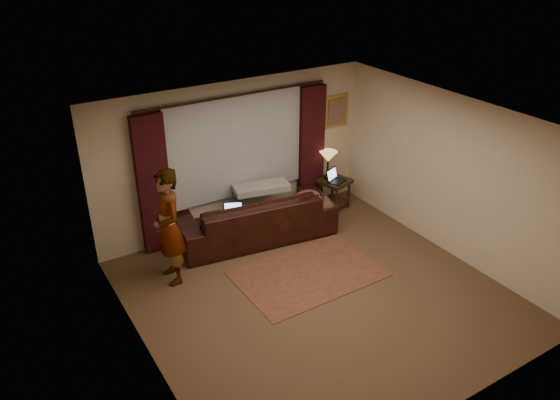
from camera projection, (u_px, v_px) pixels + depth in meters
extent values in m
cube|color=brown|center=(317.00, 295.00, 7.97)|extent=(5.00, 5.00, 0.01)
cube|color=silver|center=(324.00, 125.00, 6.78)|extent=(5.00, 5.00, 0.02)
cube|color=beige|center=(235.00, 156.00, 9.26)|extent=(5.00, 0.02, 2.60)
cube|color=beige|center=(465.00, 318.00, 5.48)|extent=(5.00, 0.02, 2.60)
cube|color=beige|center=(141.00, 272.00, 6.20)|extent=(0.02, 5.00, 2.60)
cube|color=beige|center=(450.00, 176.00, 8.54)|extent=(0.02, 5.00, 2.60)
cube|color=#A7A7AF|center=(236.00, 146.00, 9.13)|extent=(2.50, 0.05, 1.80)
cube|color=black|center=(153.00, 185.00, 8.53)|extent=(0.50, 0.14, 2.30)
cube|color=black|center=(311.00, 148.00, 9.94)|extent=(0.50, 0.14, 2.30)
cylinder|color=black|center=(236.00, 96.00, 8.69)|extent=(0.04, 0.04, 3.40)
cube|color=gold|center=(336.00, 111.00, 10.02)|extent=(0.50, 0.04, 0.60)
imported|color=black|center=(255.00, 209.00, 9.18)|extent=(2.80, 1.51, 1.08)
cube|color=gray|center=(261.00, 173.00, 9.19)|extent=(1.01, 0.56, 0.11)
ellipsoid|color=#612C3F|center=(307.00, 197.00, 9.35)|extent=(0.53, 0.45, 0.20)
cube|color=brown|center=(308.00, 274.00, 8.42)|extent=(2.19, 1.48, 0.01)
cube|color=black|center=(334.00, 194.00, 10.25)|extent=(0.62, 0.62, 0.58)
imported|color=gray|center=(168.00, 227.00, 7.91)|extent=(0.54, 0.54, 1.80)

